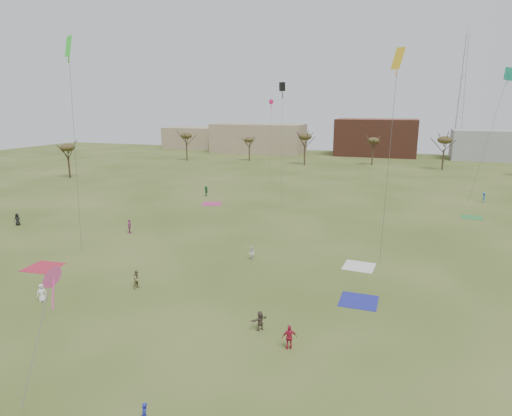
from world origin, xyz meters
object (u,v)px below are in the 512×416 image
(flyer_near_right, at_px, (144,416))
(spectator_fore_a, at_px, (289,337))
(flyer_near_left, at_px, (42,293))
(radio_tower, at_px, (461,96))

(flyer_near_right, xyz_separation_m, spectator_fore_a, (5.13, 9.73, 0.15))
(spectator_fore_a, bearing_deg, flyer_near_left, -26.25)
(flyer_near_left, height_order, flyer_near_right, flyer_near_left)
(spectator_fore_a, height_order, radio_tower, radio_tower)
(flyer_near_left, xyz_separation_m, spectator_fore_a, (21.80, -0.20, 0.09))
(flyer_near_left, height_order, radio_tower, radio_tower)
(flyer_near_right, distance_m, radio_tower, 143.49)
(flyer_near_right, xyz_separation_m, radio_tower, (26.78, 139.75, 18.48))
(flyer_near_left, relative_size, radio_tower, 0.04)
(flyer_near_right, bearing_deg, flyer_near_left, -149.11)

